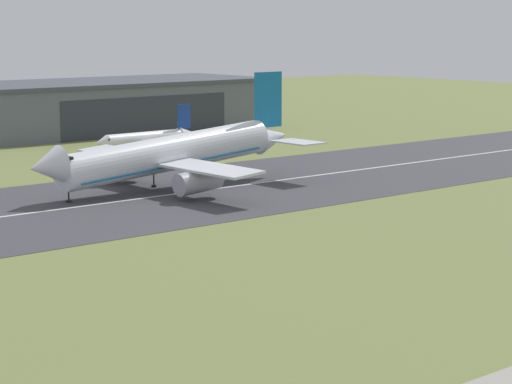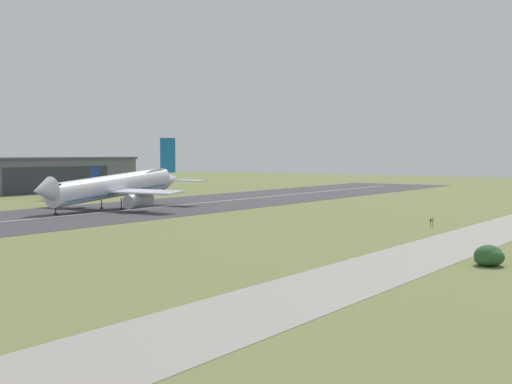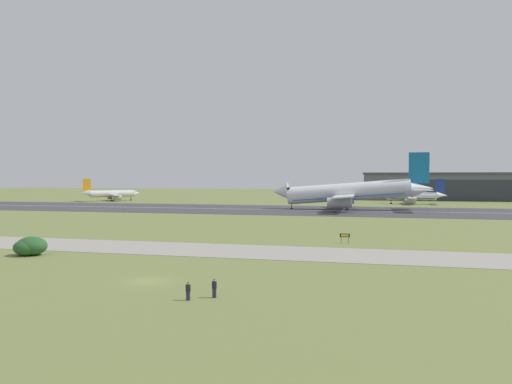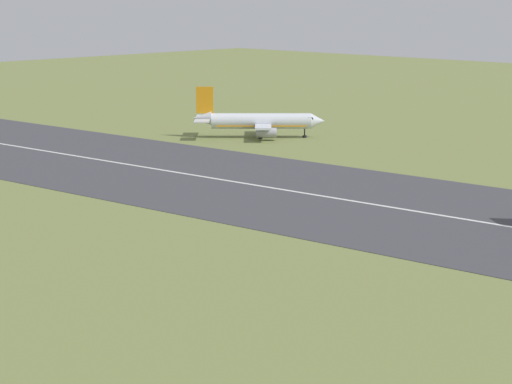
# 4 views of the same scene
# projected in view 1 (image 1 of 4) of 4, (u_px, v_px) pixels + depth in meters

# --- Properties ---
(ground_plane) EXTENTS (630.15, 630.15, 0.00)m
(ground_plane) POSITION_uv_depth(u_px,v_px,m) (384.00, 273.00, 110.49)
(ground_plane) COLOR olive
(runway_strip) EXTENTS (390.15, 47.29, 0.06)m
(runway_strip) POSITION_uv_depth(u_px,v_px,m) (111.00, 203.00, 153.74)
(runway_strip) COLOR #3D3D42
(runway_strip) RESTS_ON ground_plane
(runway_centreline) EXTENTS (351.14, 0.70, 0.01)m
(runway_centreline) POSITION_uv_depth(u_px,v_px,m) (111.00, 202.00, 153.73)
(runway_centreline) COLOR silver
(runway_centreline) RESTS_ON runway_strip
(hangar_building) EXTENTS (81.33, 34.75, 12.92)m
(hangar_building) POSITION_uv_depth(u_px,v_px,m) (111.00, 105.00, 258.53)
(hangar_building) COLOR slate
(hangar_building) RESTS_ON ground_plane
(airplane_landing) EXTENTS (52.65, 44.30, 18.83)m
(airplane_landing) POSITION_uv_depth(u_px,v_px,m) (169.00, 155.00, 165.16)
(airplane_landing) COLOR silver
(airplane_landing) RESTS_ON ground_plane
(airplane_parked_west) EXTENTS (25.10, 20.58, 10.03)m
(airplane_parked_west) POSITION_uv_depth(u_px,v_px,m) (146.00, 139.00, 211.33)
(airplane_parked_west) COLOR white
(airplane_parked_west) RESTS_ON ground_plane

